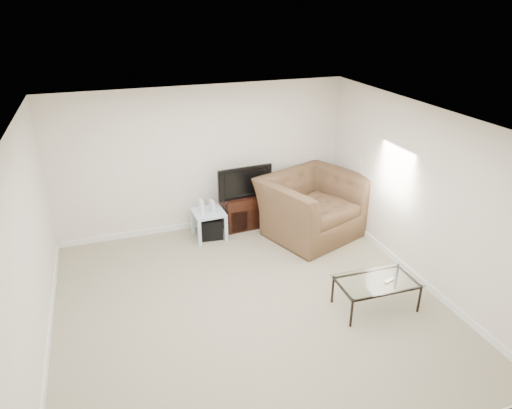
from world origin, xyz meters
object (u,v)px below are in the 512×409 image
object	(u,v)px
subwoofer	(211,227)
recliner	(312,197)
tv_stand	(243,210)
coffee_table	(375,294)
television	(243,181)
side_table	(209,224)

from	to	relation	value
subwoofer	recliner	world-z (taller)	recliner
tv_stand	coffee_table	size ratio (longest dim) A/B	0.68
recliner	television	bearing A→B (deg)	128.72
tv_stand	side_table	size ratio (longest dim) A/B	1.41
side_table	recliner	world-z (taller)	recliner
recliner	coffee_table	bearing A→B (deg)	-112.95
tv_stand	recliner	bearing A→B (deg)	-35.98
television	side_table	size ratio (longest dim) A/B	1.79
television	recliner	size ratio (longest dim) A/B	0.58
side_table	coffee_table	distance (m)	3.06
tv_stand	coffee_table	world-z (taller)	tv_stand
subwoofer	coffee_table	world-z (taller)	coffee_table
tv_stand	television	size ratio (longest dim) A/B	0.79
subwoofer	recliner	xyz separation A→B (m)	(1.68, -0.44, 0.52)
tv_stand	recliner	size ratio (longest dim) A/B	0.45
tv_stand	television	distance (m)	0.58
tv_stand	coffee_table	distance (m)	2.99
television	subwoofer	bearing A→B (deg)	-168.88
tv_stand	recliner	xyz separation A→B (m)	(1.04, -0.65, 0.39)
coffee_table	recliner	bearing A→B (deg)	87.32
television	coffee_table	xyz separation A→B (m)	(0.93, -2.81, -0.67)
recliner	coffee_table	distance (m)	2.24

